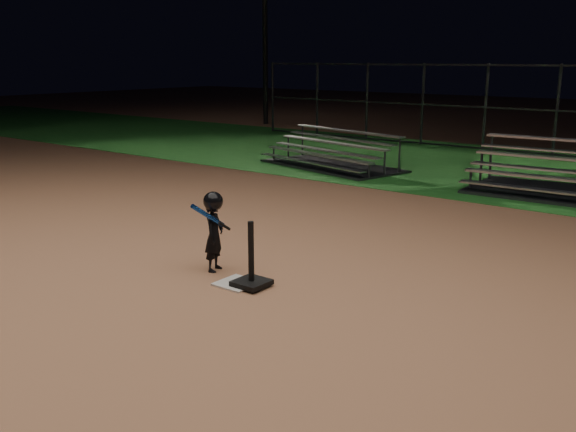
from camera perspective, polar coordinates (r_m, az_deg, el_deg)
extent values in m
plane|color=#AC714E|center=(7.69, -4.59, -6.14)|extent=(80.00, 80.00, 0.00)
cube|color=#1D5A1D|center=(16.29, 19.81, 3.86)|extent=(60.00, 8.00, 0.01)
cube|color=beige|center=(7.68, -4.59, -6.05)|extent=(0.45, 0.45, 0.02)
cube|color=black|center=(7.57, -3.30, -6.01)|extent=(0.38, 0.38, 0.06)
cylinder|color=black|center=(7.44, -3.34, -3.19)|extent=(0.07, 0.07, 0.72)
imported|color=black|center=(8.07, -6.66, -1.75)|extent=(0.32, 0.39, 0.92)
sphere|color=black|center=(7.97, -6.74, 1.32)|extent=(0.25, 0.25, 0.25)
cylinder|color=blue|center=(7.86, -7.22, 0.02)|extent=(0.12, 0.50, 0.37)
cylinder|color=black|center=(7.87, -5.75, -0.89)|extent=(0.06, 0.19, 0.14)
cube|color=#B8B9BE|center=(15.51, 2.67, 5.53)|extent=(3.57, 1.04, 0.04)
cube|color=#B8B9BE|center=(15.37, 1.95, 4.85)|extent=(3.57, 1.04, 0.03)
cube|color=#B8B9BE|center=(15.81, 4.03, 6.60)|extent=(3.57, 1.04, 0.04)
cube|color=#B8B9BE|center=(15.66, 3.34, 5.94)|extent=(3.57, 1.04, 0.03)
cube|color=#B8B9BE|center=(16.12, 5.35, 7.63)|extent=(3.57, 1.04, 0.04)
cube|color=#B8B9BE|center=(15.97, 4.68, 6.99)|extent=(3.57, 1.04, 0.03)
cube|color=#38383D|center=(15.90, 4.00, 4.50)|extent=(3.93, 2.54, 0.05)
cube|color=silver|center=(12.70, 24.36, 1.83)|extent=(4.30, 0.41, 0.03)
cube|color=#38383D|center=(19.13, 22.67, 5.13)|extent=(20.00, 0.05, 0.05)
cube|color=#38383D|center=(19.01, 23.01, 8.71)|extent=(20.00, 0.05, 0.05)
cube|color=#38383D|center=(18.96, 23.36, 12.31)|extent=(20.00, 0.05, 0.05)
cylinder|color=#38383D|center=(23.64, -1.39, 10.62)|extent=(0.08, 0.08, 2.50)
cylinder|color=#38383D|center=(20.86, 9.50, 9.98)|extent=(0.08, 0.08, 2.50)
cylinder|color=#38383D|center=(19.01, 23.01, 8.71)|extent=(0.08, 0.08, 2.50)
cylinder|color=#2D2D30|center=(26.45, -2.09, 16.93)|extent=(0.20, 0.20, 8.00)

